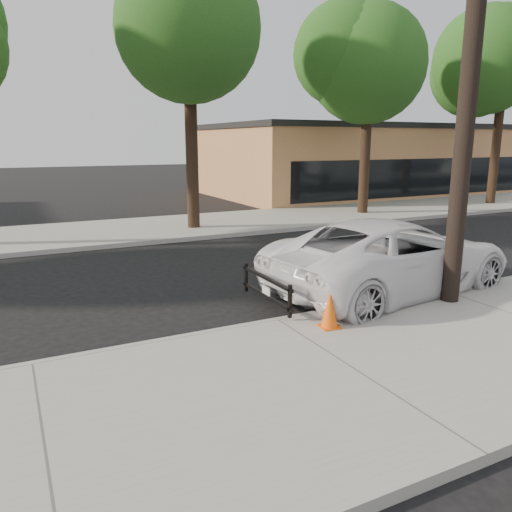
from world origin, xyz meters
name	(u,v)px	position (x,y,z in m)	size (l,w,h in m)	color
ground	(229,295)	(0.00, 0.00, 0.00)	(120.00, 120.00, 0.00)	black
near_sidewalk	(353,373)	(0.00, -4.30, 0.07)	(90.00, 4.40, 0.15)	gray
far_sidewalk	(135,230)	(0.00, 8.50, 0.07)	(90.00, 5.00, 0.15)	gray
curb_near	(277,323)	(0.00, -2.10, 0.07)	(90.00, 0.12, 0.16)	#9E9B93
building_main	(360,161)	(16.00, 16.00, 2.00)	(18.00, 10.00, 4.00)	#B2794A
utility_pole	(471,57)	(3.60, -2.70, 4.70)	(1.40, 0.34, 9.00)	black
tree_c	(196,29)	(2.22, 7.64, 6.91)	(4.96, 4.80, 9.55)	black
tree_d	(375,64)	(10.20, 7.95, 6.37)	(4.50, 4.35, 8.75)	black
tree_e	(510,67)	(18.21, 7.74, 6.70)	(4.80, 4.65, 9.25)	black
police_cruiser	(391,256)	(3.23, -1.37, 0.81)	(2.69, 5.83, 1.62)	white
traffic_cone	(330,309)	(0.61, -2.85, 0.46)	(0.37, 0.37, 0.65)	#F45B0C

